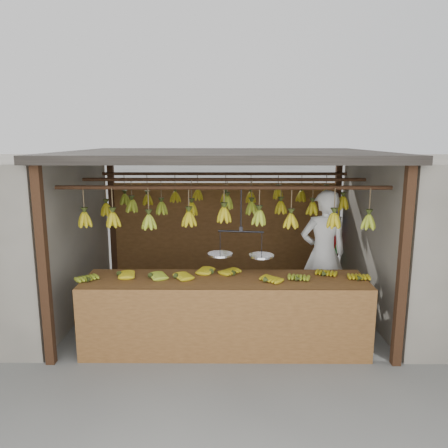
{
  "coord_description": "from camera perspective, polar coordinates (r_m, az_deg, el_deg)",
  "views": [
    {
      "loc": [
        0.04,
        -6.16,
        2.58
      ],
      "look_at": [
        0.0,
        0.3,
        1.3
      ],
      "focal_mm": 35.0,
      "sensor_mm": 36.0,
      "label": 1
    }
  ],
  "objects": [
    {
      "name": "vendor",
      "position": [
        6.47,
        12.82,
        -3.84
      ],
      "size": [
        0.73,
        0.53,
        1.87
      ],
      "primitive_type": "imported",
      "rotation": [
        0.0,
        0.0,
        3.27
      ],
      "color": "white",
      "rests_on": "ground"
    },
    {
      "name": "ground",
      "position": [
        6.68,
        -0.02,
        -11.52
      ],
      "size": [
        80.0,
        80.0,
        0.0
      ],
      "primitive_type": "plane",
      "color": "#5B5B57"
    },
    {
      "name": "stall",
      "position": [
        6.52,
        0.0,
        5.85
      ],
      "size": [
        4.3,
        3.3,
        2.4
      ],
      "color": "black",
      "rests_on": "ground"
    },
    {
      "name": "balance_scale",
      "position": [
        5.34,
        2.2,
        -3.67
      ],
      "size": [
        0.8,
        0.36,
        0.84
      ],
      "color": "black",
      "rests_on": "ground"
    },
    {
      "name": "hanging_bananas",
      "position": [
        6.24,
        -0.03,
        2.3
      ],
      "size": [
        3.6,
        2.25,
        0.39
      ],
      "color": "#AF9C12",
      "rests_on": "ground"
    },
    {
      "name": "counter",
      "position": [
        5.28,
        0.1,
        -9.55
      ],
      "size": [
        3.46,
        0.78,
        0.96
      ],
      "color": "brown",
      "rests_on": "ground"
    },
    {
      "name": "bag_bundles",
      "position": [
        7.9,
        14.26,
        -0.61
      ],
      "size": [
        0.08,
        0.26,
        1.15
      ],
      "color": "yellow",
      "rests_on": "ground"
    }
  ]
}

